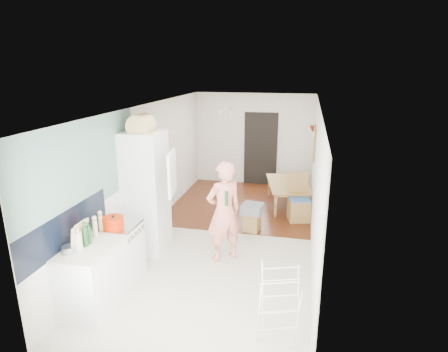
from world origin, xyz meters
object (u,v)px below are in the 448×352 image
at_px(dining_chair, 299,198).
at_px(drying_rack, 279,307).
at_px(person, 224,203).
at_px(stool, 252,222).
at_px(dining_table, 289,196).

relative_size(dining_chair, drying_rack, 1.12).
distance_m(person, stool, 1.50).
relative_size(stool, drying_rack, 0.43).
bearing_deg(dining_table, dining_chair, -174.59).
distance_m(dining_chair, stool, 1.20).
distance_m(dining_table, drying_rack, 4.57).
distance_m(dining_chair, drying_rack, 3.75).
bearing_deg(stool, dining_table, 67.53).
bearing_deg(stool, drying_rack, -75.75).
bearing_deg(drying_rack, dining_table, 72.58).
height_order(person, dining_table, person).
height_order(dining_chair, stool, dining_chair).
bearing_deg(dining_chair, stool, -154.57).
relative_size(dining_table, stool, 3.54).
xyz_separation_m(person, dining_chair, (1.20, 1.96, -0.52)).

